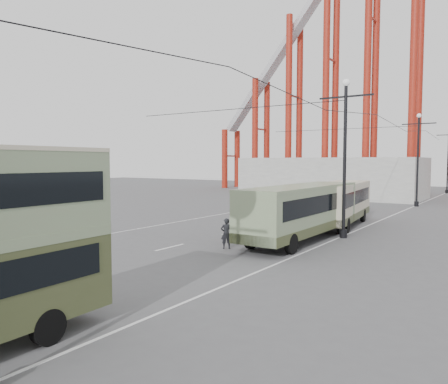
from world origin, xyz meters
The scene contains 9 objects.
road_markings centered at (-0.86, 19.70, 0.01)m, with size 12.52×120.00×0.01m.
lamp_post_mid centered at (5.60, 18.00, 4.68)m, with size 3.20×0.44×9.32m.
lamp_post_far centered at (5.60, 40.00, 4.68)m, with size 3.20×0.44×9.32m.
lamp_post_distant centered at (5.60, 62.00, 4.68)m, with size 3.20×0.44×9.32m.
roller_coaster centered at (-2.49, 56.89, 22.92)m, with size 52.95×5.00×55.48m.
fairground_shed centered at (-6.00, 47.00, 2.50)m, with size 22.00×10.00×5.00m, color #9A9A95.
single_decker_green centered at (3.89, 15.84, 1.78)m, with size 2.60×11.19×3.16m.
single_decker_cream centered at (3.75, 22.70, 1.71)m, with size 3.63×10.00×3.04m.
pedestrian centered at (1.67, 11.37, 0.80)m, with size 0.58×0.38×1.60m, color black.
Camera 1 is at (14.18, -7.24, 4.53)m, focal length 35.00 mm.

